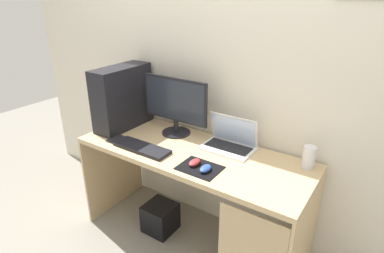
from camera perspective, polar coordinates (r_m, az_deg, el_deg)
The scene contains 13 objects.
ground_plane at distance 2.65m, azimuth 0.00°, elevation -19.17°, with size 8.00×8.00×0.00m, color gray.
wall_back at distance 2.31m, azimuth 5.05°, elevation 11.02°, with size 4.00×0.05×2.60m.
desk at distance 2.26m, azimuth 0.29°, elevation -7.83°, with size 1.64×0.62×0.77m.
pc_tower at distance 2.57m, azimuth -12.24°, elevation 5.06°, with size 0.19×0.49×0.48m, color black.
monitor at distance 2.38m, azimuth -3.04°, elevation 3.83°, with size 0.55×0.22×0.44m.
laptop at distance 2.24m, azimuth 6.67°, elevation -2.68°, with size 0.35×0.22×0.23m.
speaker at distance 2.10m, azimuth 20.02°, elevation -5.18°, with size 0.08×0.08×0.14m, color silver.
keyboard at distance 2.24m, azimuth -8.87°, elevation -3.76°, with size 0.42×0.14×0.02m, color black.
mousepad at distance 2.00m, azimuth 1.37°, elevation -7.36°, with size 0.26×0.20×0.01m, color black.
mouse_left at distance 2.02m, azimuth 0.45°, elevation -6.40°, with size 0.06×0.10×0.03m, color #B23333.
mouse_right at distance 1.96m, azimuth 2.38°, elevation -7.46°, with size 0.06×0.10×0.03m, color #2D51B2.
cell_phone at distance 2.43m, azimuth -13.43°, elevation -2.15°, with size 0.07×0.13×0.01m, color #232326.
subwoofer at distance 2.66m, azimuth -5.65°, elevation -15.76°, with size 0.23×0.23×0.23m, color black.
Camera 1 is at (1.10, -1.62, 1.79)m, focal length 30.05 mm.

